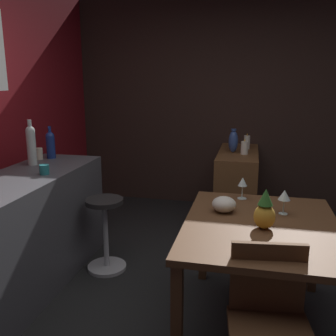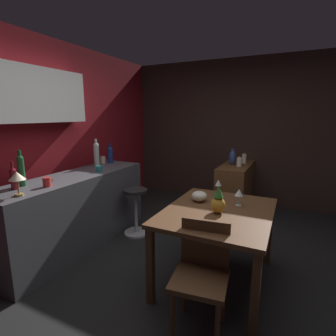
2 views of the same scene
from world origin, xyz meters
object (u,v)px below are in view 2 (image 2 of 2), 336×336
(cup_teal, at_px, (99,169))
(vase_ceramic_blue, at_px, (232,157))
(chair_near_window, at_px, (202,271))
(wine_bottle_ruby, at_px, (13,177))
(wine_bottle_clear, at_px, (96,153))
(wine_bottle_cobalt, at_px, (110,154))
(bar_stool, at_px, (136,210))
(pillar_candle_tall, at_px, (239,162))
(fruit_bowl, at_px, (199,196))
(pillar_candle_short, at_px, (244,158))
(sideboard_cabinet, at_px, (235,188))
(wine_bottle_green, at_px, (21,169))
(dining_table, at_px, (218,219))
(wine_glass_right, at_px, (218,184))
(pineapple_centerpiece, at_px, (218,202))
(wine_glass_left, at_px, (239,193))
(cup_red, at_px, (47,182))
(counter_lamp, at_px, (17,177))
(cup_cream, at_px, (103,160))

(cup_teal, bearing_deg, vase_ceramic_blue, -39.86)
(chair_near_window, distance_m, wine_bottle_ruby, 1.98)
(wine_bottle_clear, xyz_separation_m, wine_bottle_cobalt, (0.29, -0.02, -0.05))
(bar_stool, relative_size, wine_bottle_ruby, 2.27)
(wine_bottle_cobalt, bearing_deg, wine_bottle_ruby, -178.10)
(pillar_candle_tall, bearing_deg, bar_stool, 139.27)
(fruit_bowl, bearing_deg, pillar_candle_short, -3.23)
(sideboard_cabinet, bearing_deg, wine_bottle_ruby, 148.78)
(pillar_candle_tall, bearing_deg, pillar_candle_short, -3.46)
(wine_bottle_green, bearing_deg, chair_near_window, -89.64)
(wine_bottle_cobalt, relative_size, cup_teal, 2.78)
(vase_ceramic_blue, bearing_deg, pillar_candle_short, -31.65)
(dining_table, xyz_separation_m, wine_glass_right, (0.49, 0.14, 0.21))
(wine_bottle_green, distance_m, pillar_candle_short, 3.28)
(dining_table, relative_size, wine_bottle_cobalt, 3.99)
(pineapple_centerpiece, relative_size, wine_bottle_green, 0.67)
(chair_near_window, relative_size, pillar_candle_tall, 4.97)
(wine_glass_left, height_order, pineapple_centerpiece, pineapple_centerpiece)
(dining_table, relative_size, wine_bottle_clear, 3.09)
(cup_red, bearing_deg, counter_lamp, -174.75)
(bar_stool, xyz_separation_m, cup_red, (-1.05, 0.38, 0.61))
(sideboard_cabinet, bearing_deg, vase_ceramic_blue, 131.99)
(chair_near_window, relative_size, wine_glass_left, 4.95)
(pineapple_centerpiece, bearing_deg, dining_table, 9.78)
(cup_cream, bearing_deg, wine_glass_right, -98.43)
(bar_stool, bearing_deg, fruit_bowl, -109.27)
(bar_stool, relative_size, fruit_bowl, 3.89)
(wine_glass_left, height_order, wine_bottle_clear, wine_bottle_clear)
(cup_teal, xyz_separation_m, pillar_candle_tall, (1.55, -1.49, -0.05))
(wine_glass_right, bearing_deg, dining_table, -164.27)
(cup_teal, bearing_deg, wine_bottle_ruby, 168.38)
(sideboard_cabinet, height_order, counter_lamp, counter_lamp)
(chair_near_window, xyz_separation_m, pillar_candle_short, (2.75, 0.18, 0.43))
(wine_glass_right, relative_size, pineapple_centerpiece, 0.67)
(pillar_candle_short, bearing_deg, pineapple_centerpiece, -176.12)
(pillar_candle_short, bearing_deg, sideboard_cabinet, 155.00)
(cup_teal, bearing_deg, fruit_bowl, -94.07)
(wine_bottle_cobalt, height_order, cup_cream, wine_bottle_cobalt)
(wine_bottle_cobalt, distance_m, cup_cream, 0.14)
(wine_bottle_cobalt, bearing_deg, chair_near_window, -126.25)
(chair_near_window, relative_size, wine_bottle_ruby, 2.94)
(dining_table, relative_size, wine_bottle_ruby, 4.26)
(bar_stool, bearing_deg, pillar_candle_short, -35.03)
(bar_stool, distance_m, cup_teal, 0.75)
(fruit_bowl, relative_size, pillar_candle_tall, 0.99)
(pineapple_centerpiece, xyz_separation_m, cup_red, (-0.45, 1.67, 0.10))
(dining_table, distance_m, fruit_bowl, 0.33)
(dining_table, bearing_deg, wine_bottle_cobalt, 66.50)
(wine_glass_right, bearing_deg, wine_bottle_ruby, 125.35)
(bar_stool, height_order, wine_bottle_clear, wine_bottle_clear)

